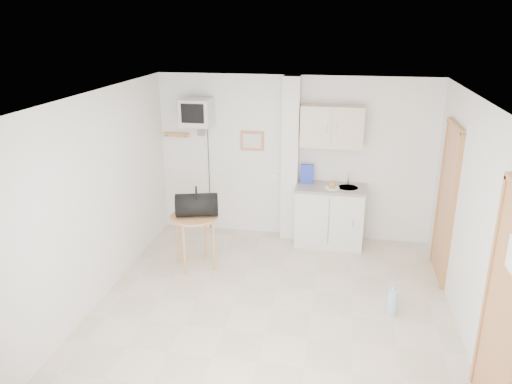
% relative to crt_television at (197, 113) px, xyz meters
% --- Properties ---
extents(ground, '(4.50, 4.50, 0.00)m').
position_rel_crt_television_xyz_m(ground, '(1.45, -2.02, -1.94)').
color(ground, beige).
rests_on(ground, ground).
extents(room_envelope, '(4.24, 4.54, 2.55)m').
position_rel_crt_television_xyz_m(room_envelope, '(1.69, -1.93, -0.40)').
color(room_envelope, white).
rests_on(room_envelope, ground).
extents(kitchenette, '(1.03, 0.58, 2.10)m').
position_rel_crt_television_xyz_m(kitchenette, '(2.02, -0.02, -1.13)').
color(kitchenette, silver).
rests_on(kitchenette, ground).
extents(crt_television, '(0.44, 0.45, 2.15)m').
position_rel_crt_television_xyz_m(crt_television, '(0.00, 0.00, 0.00)').
color(crt_television, slate).
rests_on(crt_television, ground).
extents(round_table, '(0.66, 0.66, 0.75)m').
position_rel_crt_television_xyz_m(round_table, '(0.25, -1.12, -1.28)').
color(round_table, '#B9804B').
rests_on(round_table, ground).
extents(duffel_bag, '(0.63, 0.45, 0.42)m').
position_rel_crt_television_xyz_m(duffel_bag, '(0.29, -1.11, -1.02)').
color(duffel_bag, black).
rests_on(duffel_bag, round_table).
extents(water_bottle, '(0.12, 0.12, 0.36)m').
position_rel_crt_television_xyz_m(water_bottle, '(2.84, -1.89, -1.77)').
color(water_bottle, '#9BBADA').
rests_on(water_bottle, ground).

